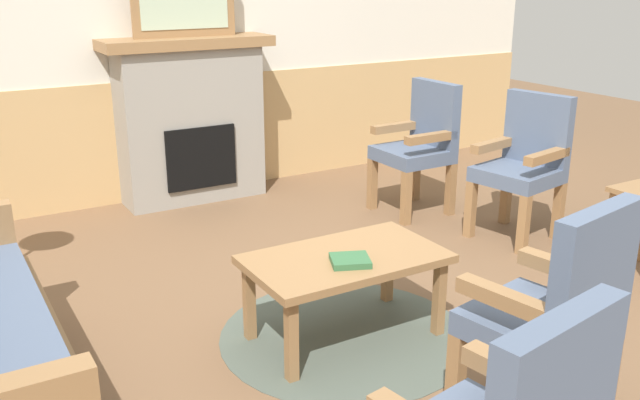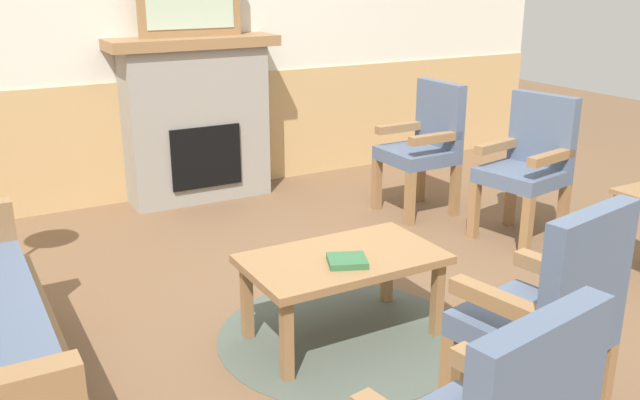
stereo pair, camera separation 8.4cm
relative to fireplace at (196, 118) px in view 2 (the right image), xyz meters
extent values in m
plane|color=brown|center=(0.00, -2.35, -0.65)|extent=(14.00, 14.00, 0.00)
cube|color=silver|center=(0.00, 0.25, 0.70)|extent=(7.20, 0.12, 2.70)
cube|color=tan|center=(0.00, 0.18, -0.18)|extent=(7.20, 0.02, 0.95)
cube|color=gray|center=(0.00, 0.00, -0.05)|extent=(1.10, 0.36, 1.20)
cube|color=black|center=(0.00, -0.19, -0.27)|extent=(0.56, 0.02, 0.48)
cube|color=olive|center=(0.00, 0.00, 0.59)|extent=(1.30, 0.44, 0.08)
cube|color=olive|center=(-1.53, -1.59, -0.57)|extent=(0.08, 0.08, 0.16)
cube|color=olive|center=(-0.58, -2.73, -0.45)|extent=(0.05, 0.05, 0.40)
cube|color=olive|center=(0.26, -2.73, -0.45)|extent=(0.05, 0.05, 0.40)
cube|color=olive|center=(-0.58, -2.29, -0.45)|extent=(0.05, 0.05, 0.40)
cube|color=olive|center=(0.26, -2.29, -0.45)|extent=(0.05, 0.05, 0.40)
cube|color=olive|center=(-0.16, -2.51, -0.23)|extent=(0.96, 0.56, 0.04)
cylinder|color=#4C564C|center=(-0.16, -2.51, -0.65)|extent=(1.26, 1.26, 0.01)
cube|color=#33663D|center=(-0.20, -2.61, -0.20)|extent=(0.23, 0.22, 0.03)
cube|color=olive|center=(1.41, -2.19, -0.45)|extent=(0.07, 0.07, 0.40)
cube|color=olive|center=(1.33, -1.77, -0.45)|extent=(0.07, 0.07, 0.40)
cube|color=olive|center=(1.82, -2.11, -0.45)|extent=(0.07, 0.07, 0.40)
cube|color=olive|center=(1.74, -1.69, -0.45)|extent=(0.07, 0.07, 0.40)
cube|color=slate|center=(1.58, -1.94, -0.20)|extent=(0.56, 0.56, 0.10)
cube|color=slate|center=(1.77, -1.90, 0.09)|extent=(0.17, 0.49, 0.48)
cube|color=olive|center=(1.62, -2.14, -0.03)|extent=(0.45, 0.15, 0.06)
cube|color=olive|center=(1.54, -1.74, -0.03)|extent=(0.45, 0.15, 0.06)
cube|color=olive|center=(1.10, -1.36, -0.45)|extent=(0.06, 0.06, 0.40)
cube|color=olive|center=(1.09, -0.94, -0.45)|extent=(0.06, 0.06, 0.40)
cube|color=olive|center=(1.52, -1.35, -0.45)|extent=(0.06, 0.06, 0.40)
cube|color=olive|center=(1.51, -0.93, -0.45)|extent=(0.06, 0.06, 0.40)
cube|color=slate|center=(1.30, -1.14, -0.20)|extent=(0.49, 0.49, 0.10)
cube|color=slate|center=(1.50, -1.14, 0.09)|extent=(0.09, 0.48, 0.48)
cube|color=olive|center=(1.31, -1.35, -0.03)|extent=(0.44, 0.08, 0.06)
cube|color=olive|center=(1.30, -0.94, -0.03)|extent=(0.44, 0.08, 0.06)
cube|color=olive|center=(-0.15, -3.33, -0.45)|extent=(0.07, 0.07, 0.40)
cube|color=olive|center=(0.26, -3.26, -0.45)|extent=(0.07, 0.07, 0.40)
cube|color=olive|center=(0.34, -3.67, -0.45)|extent=(0.07, 0.07, 0.40)
cube|color=slate|center=(0.09, -3.50, -0.20)|extent=(0.56, 0.56, 0.10)
cube|color=slate|center=(0.13, -3.70, 0.09)|extent=(0.49, 0.17, 0.48)
cube|color=olive|center=(-0.11, -3.54, -0.03)|extent=(0.15, 0.45, 0.06)
cube|color=olive|center=(0.29, -3.46, -0.03)|extent=(0.15, 0.45, 0.06)
cube|color=olive|center=(-0.44, -3.95, -0.03)|extent=(0.14, 0.45, 0.06)
cube|color=olive|center=(1.62, -2.67, -0.39)|extent=(0.04, 0.04, 0.52)
camera|label=1|loc=(-1.86, -5.16, 1.11)|focal=39.27mm
camera|label=2|loc=(-1.79, -5.21, 1.11)|focal=39.27mm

